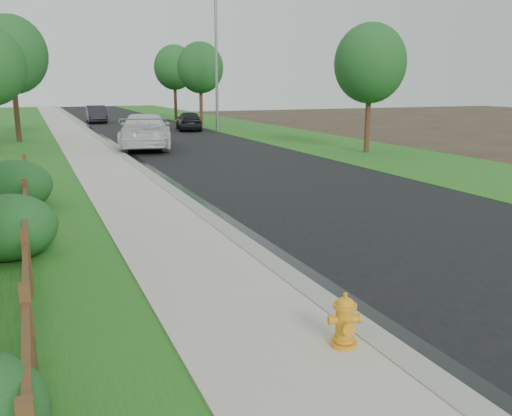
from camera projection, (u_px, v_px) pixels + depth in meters
name	position (u px, v px, depth m)	size (l,w,h in m)	color
road	(151.00, 130.00, 38.13)	(8.00, 90.00, 0.02)	black
curb	(89.00, 132.00, 36.54)	(0.40, 90.00, 0.12)	gray
wet_gutter	(95.00, 132.00, 36.68)	(0.50, 90.00, 0.00)	black
sidewalk	(69.00, 132.00, 36.05)	(2.20, 90.00, 0.10)	#AEA797
grass_strip	(39.00, 134.00, 35.34)	(1.60, 90.00, 0.06)	#195A1B
verge_far	(242.00, 127.00, 40.72)	(6.00, 90.00, 0.04)	#195A1B
ranch_fence	(26.00, 240.00, 9.19)	(0.12, 16.92, 1.10)	#472717
fire_hydrant	(345.00, 322.00, 6.50)	(0.45, 0.36, 0.68)	gold
white_suv	(145.00, 131.00, 27.07)	(2.46, 6.06, 1.76)	silver
dark_car_mid	(189.00, 121.00, 37.89)	(1.60, 3.98, 1.36)	black
dark_car_far	(96.00, 114.00, 45.41)	(1.50, 4.30, 1.42)	black
streetlight	(213.00, 49.00, 36.23)	(2.25, 0.44, 9.72)	gray
boulder	(10.00, 233.00, 10.38)	(1.21, 0.90, 0.80)	brown
shrub_b	(9.00, 227.00, 10.02)	(1.75, 1.75, 1.22)	#1B4C20
shrub_d	(13.00, 186.00, 13.81)	(1.95, 1.95, 1.33)	#1B4C20
tree_near_right	(370.00, 64.00, 24.75)	(3.30, 3.30, 5.94)	#3A2518
tree_mid_left	(11.00, 55.00, 29.23)	(3.84, 3.84, 6.86)	#3A2518
tree_mid_right	(200.00, 68.00, 40.86)	(3.49, 3.49, 6.32)	#3A2518
tree_far_right	(174.00, 68.00, 47.81)	(3.58, 3.58, 6.60)	#3A2518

